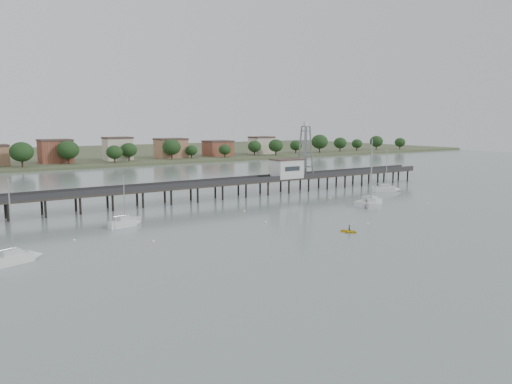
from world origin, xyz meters
TOP-DOWN VIEW (x-y plane):
  - ground_plane at (0.00, 0.00)m, footprint 500.00×500.00m
  - pier at (0.00, 60.00)m, footprint 150.00×5.00m
  - pier_building at (25.00, 60.00)m, footprint 8.40×5.40m
  - lattice_tower at (31.50, 60.00)m, footprint 3.20×3.20m
  - sailboat_d at (30.44, 33.06)m, footprint 10.51×5.59m
  - sailboat_b at (-27.18, 40.57)m, footprint 6.27×2.93m
  - sailboat_a at (-48.03, 25.61)m, footprint 7.95×4.64m
  - sailboat_c at (27.90, 31.50)m, footprint 6.72×7.62m
  - sailboat_e at (50.10, 45.74)m, footprint 7.59×5.82m
  - white_tender at (-25.37, 44.13)m, footprint 4.24×2.94m
  - yellow_dinghy at (4.12, 13.84)m, footprint 2.13×1.33m
  - dinghy_occupant at (4.12, 13.84)m, footprint 0.66×1.18m
  - mooring_buoys at (1.60, 31.49)m, footprint 80.24×29.12m
  - far_shore at (0.36, 239.58)m, footprint 500.00×170.00m

SIDE VIEW (x-z plane):
  - ground_plane at x=0.00m, z-range 0.00..0.00m
  - yellow_dinghy at x=4.12m, z-range -1.44..1.44m
  - dinghy_occupant at x=4.12m, z-range -0.13..0.13m
  - mooring_buoys at x=1.60m, z-range -0.12..0.28m
  - white_tender at x=-25.37m, z-range -0.29..1.23m
  - sailboat_d at x=30.44m, z-range -7.61..8.87m
  - sailboat_c at x=27.90m, z-range -5.90..7.19m
  - sailboat_a at x=-48.03m, z-range -5.70..6.99m
  - sailboat_e at x=50.10m, z-range -5.62..6.92m
  - sailboat_b at x=-27.18m, z-range -4.44..5.76m
  - far_shore at x=0.36m, z-range -4.25..6.15m
  - pier at x=0.00m, z-range 1.04..6.54m
  - pier_building at x=25.00m, z-range 4.02..9.32m
  - lattice_tower at x=31.50m, z-range 3.35..18.85m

